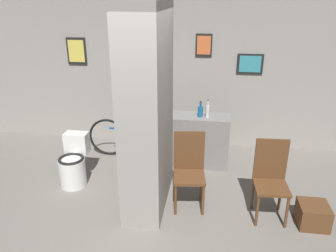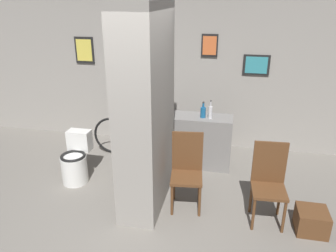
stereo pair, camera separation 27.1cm
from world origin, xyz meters
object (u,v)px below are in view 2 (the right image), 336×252
Objects in this scene: chair_by_doorway at (269,180)px; bottle_tall at (210,112)px; toilet at (76,161)px; chair_near_pillar at (187,168)px; bicycle at (138,137)px.

chair_by_doorway is 3.40× the size of bottle_tall.
chair_near_pillar is at bearing -8.96° from toilet.
bottle_tall is at bearing -7.45° from bicycle.
toilet is 2.47× the size of bottle_tall.
bottle_tall is (1.92, 0.82, 0.65)m from toilet.
chair_by_doorway is at bearing -12.40° from chair_near_pillar.
chair_near_pillar is at bearing -99.98° from bottle_tall.
bicycle is 1.39m from bottle_tall.
chair_by_doorway reaches higher than toilet.
bottle_tall is at bearing 121.80° from chair_by_doorway.
chair_near_pillar is 1.00× the size of chair_by_doorway.
bottle_tall is (-0.83, 1.19, 0.42)m from chair_by_doorway.
bicycle is (-2.07, 1.35, -0.19)m from chair_by_doorway.
bicycle is 5.41× the size of bottle_tall.
chair_by_doorway is at bearing -7.68° from toilet.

